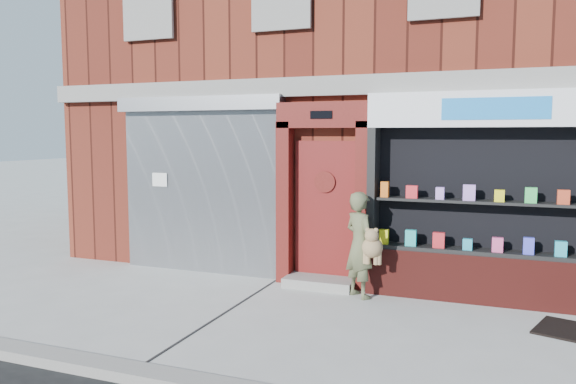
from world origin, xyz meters
The scene contains 6 objects.
ground centered at (0.00, 0.00, 0.00)m, with size 80.00×80.00×0.00m, color #9E9E99.
building centered at (0.00, 5.99, 4.00)m, with size 12.00×8.16×8.00m.
shutter_bay centered at (-3.00, 1.93, 1.72)m, with size 3.10×0.30×3.04m.
red_door_bay centered at (-0.75, 1.86, 1.46)m, with size 1.52×0.58×2.90m.
pharmacy_bay centered at (1.75, 1.81, 1.37)m, with size 3.50×0.41×3.00m.
woman centered at (-0.02, 1.40, 0.79)m, with size 0.72×0.65×1.57m.
Camera 1 is at (1.90, -6.55, 2.40)m, focal length 35.00 mm.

